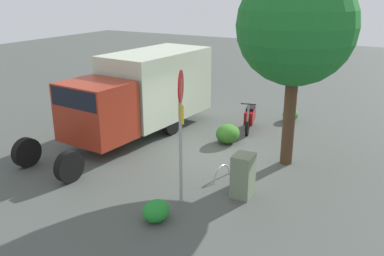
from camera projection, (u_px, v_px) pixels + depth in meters
name	position (u px, v px, depth m)	size (l,w,h in m)	color
ground_plane	(216.00, 154.00, 13.72)	(60.00, 60.00, 0.00)	#484D48
box_truck_near	(141.00, 91.00, 15.10)	(7.92, 2.73, 2.93)	black
motorcycle	(250.00, 117.00, 15.84)	(1.78, 0.72, 1.20)	black
stop_sign	(181.00, 117.00, 9.92)	(0.71, 0.33, 3.39)	#9E9EA3
street_tree	(296.00, 26.00, 11.68)	(3.40, 3.40, 5.87)	#47301E
utility_cabinet	(243.00, 176.00, 10.79)	(0.60, 0.50, 1.15)	slate
bike_rack_hoop	(222.00, 178.00, 11.95)	(0.85, 0.85, 0.05)	#B7B7BC
shrub_near_sign	(228.00, 134.00, 14.59)	(0.97, 0.79, 0.66)	#367124
shrub_mid_verge	(156.00, 211.00, 9.73)	(0.73, 0.60, 0.50)	#20822B
shrub_by_tree	(290.00, 115.00, 16.99)	(0.75, 0.62, 0.51)	#357B31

